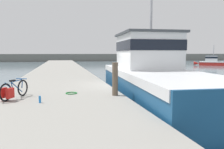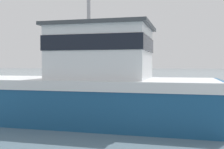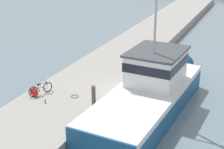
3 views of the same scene
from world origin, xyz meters
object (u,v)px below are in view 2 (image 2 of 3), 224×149
at_px(bicycle_touring, 78,81).
at_px(water_bottle_on_curb, 59,85).
at_px(mooring_post, 51,79).
at_px(fishing_boat_main, 82,86).

relative_size(bicycle_touring, water_bottle_on_curb, 6.30).
height_order(mooring_post, water_bottle_on_curb, mooring_post).
distance_m(bicycle_touring, water_bottle_on_curb, 1.34).
bearing_deg(mooring_post, water_bottle_on_curb, -165.97).
height_order(fishing_boat_main, water_bottle_on_curb, fishing_boat_main).
bearing_deg(fishing_boat_main, mooring_post, -134.07).
bearing_deg(fishing_boat_main, bicycle_touring, -157.28).
xyz_separation_m(fishing_boat_main, bicycle_touring, (-6.42, -2.24, -0.20)).
bearing_deg(bicycle_touring, mooring_post, 22.73).
bearing_deg(fishing_boat_main, water_bottle_on_curb, -146.86).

